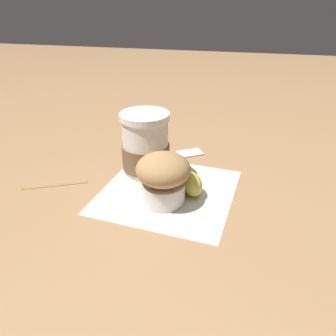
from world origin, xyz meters
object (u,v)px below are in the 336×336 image
at_px(coffee_cup, 146,149).
at_px(banana, 169,175).
at_px(muffin, 165,177).
at_px(sugar_packet, 190,152).

distance_m(coffee_cup, banana, 0.06).
bearing_deg(muffin, banana, 96.28).
height_order(coffee_cup, muffin, coffee_cup).
bearing_deg(banana, muffin, -83.72).
relative_size(muffin, banana, 0.59).
bearing_deg(banana, sugar_packet, 84.47).
relative_size(coffee_cup, sugar_packet, 2.39).
distance_m(coffee_cup, muffin, 0.08).
xyz_separation_m(banana, sugar_packet, (0.01, 0.13, -0.02)).
distance_m(muffin, banana, 0.06).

